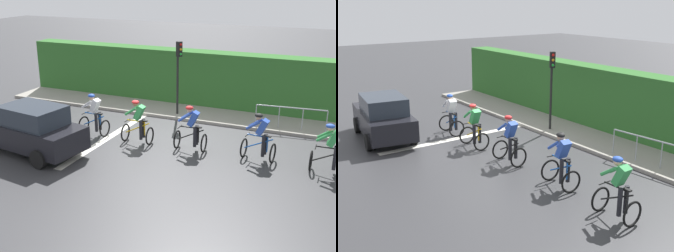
% 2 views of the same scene
% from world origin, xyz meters
% --- Properties ---
extents(ground_plane, '(80.00, 80.00, 0.00)m').
position_xyz_m(ground_plane, '(0.00, 0.00, 0.00)').
color(ground_plane, '#333335').
extents(sidewalk_kerb, '(2.80, 21.65, 0.12)m').
position_xyz_m(sidewalk_kerb, '(-4.22, 2.00, 0.06)').
color(sidewalk_kerb, gray).
rests_on(sidewalk_kerb, ground).
extents(stone_wall_low, '(0.44, 21.65, 0.45)m').
position_xyz_m(stone_wall_low, '(-5.12, 2.00, 0.23)').
color(stone_wall_low, gray).
rests_on(stone_wall_low, ground).
extents(hedge_wall, '(1.10, 21.65, 2.62)m').
position_xyz_m(hedge_wall, '(-5.42, 2.00, 1.31)').
color(hedge_wall, '#2D6628').
rests_on(hedge_wall, ground).
extents(road_marking_stop_line, '(7.00, 0.30, 0.01)m').
position_xyz_m(road_marking_stop_line, '(0.00, -1.40, 0.00)').
color(road_marking_stop_line, silver).
rests_on(road_marking_stop_line, ground).
extents(cyclist_lead, '(0.69, 1.09, 1.66)m').
position_xyz_m(cyclist_lead, '(0.22, 6.71, 0.80)').
color(cyclist_lead, black).
rests_on(cyclist_lead, ground).
extents(cyclist_second, '(0.78, 1.14, 1.66)m').
position_xyz_m(cyclist_second, '(0.05, 4.44, 0.80)').
color(cyclist_second, black).
rests_on(cyclist_second, ground).
extents(cyclist_mid, '(0.71, 1.10, 1.66)m').
position_xyz_m(cyclist_mid, '(0.15, 2.01, 0.80)').
color(cyclist_mid, black).
rests_on(cyclist_mid, ground).
extents(cyclist_fourth, '(0.70, 1.09, 1.66)m').
position_xyz_m(cyclist_fourth, '(0.27, -0.07, 0.80)').
color(cyclist_fourth, black).
rests_on(cyclist_fourth, ground).
extents(cyclist_trailing, '(0.75, 1.12, 1.66)m').
position_xyz_m(cyclist_trailing, '(0.17, -2.05, 0.80)').
color(cyclist_trailing, black).
rests_on(cyclist_trailing, ground).
extents(car_black, '(2.31, 4.30, 1.76)m').
position_xyz_m(car_black, '(2.62, -3.10, 0.87)').
color(car_black, black).
rests_on(car_black, ground).
extents(traffic_light_near_crossing, '(0.27, 0.29, 3.34)m').
position_xyz_m(traffic_light_near_crossing, '(-3.32, 0.06, 2.22)').
color(traffic_light_near_crossing, black).
rests_on(traffic_light_near_crossing, ground).
extents(pedestrian_railing_kerbside, '(0.30, 2.78, 1.03)m').
position_xyz_m(pedestrian_railing_kerbside, '(-3.32, 4.95, 0.76)').
color(pedestrian_railing_kerbside, '#999EA3').
rests_on(pedestrian_railing_kerbside, ground).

